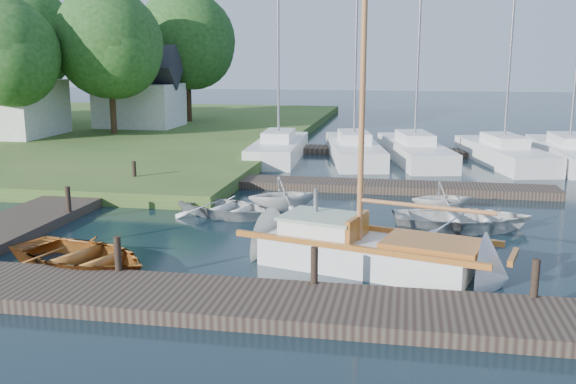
% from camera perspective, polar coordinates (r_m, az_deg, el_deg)
% --- Properties ---
extents(ground, '(160.00, 160.00, 0.00)m').
position_cam_1_polar(ground, '(18.98, 0.00, -3.55)').
color(ground, black).
rests_on(ground, ground).
extents(near_dock, '(18.00, 2.20, 0.30)m').
position_cam_1_polar(near_dock, '(13.38, -4.76, -9.71)').
color(near_dock, '#2E221C').
rests_on(near_dock, ground).
extents(left_dock, '(2.20, 18.00, 0.30)m').
position_cam_1_polar(left_dock, '(23.49, -18.62, -0.77)').
color(left_dock, '#2E221C').
rests_on(left_dock, ground).
extents(far_dock, '(14.00, 1.60, 0.30)m').
position_cam_1_polar(far_dock, '(25.00, 7.24, 0.52)').
color(far_dock, '#2E221C').
rests_on(far_dock, ground).
extents(pontoon, '(30.00, 1.60, 0.30)m').
position_cam_1_polar(pontoon, '(34.97, 21.41, 3.06)').
color(pontoon, '#2E221C').
rests_on(pontoon, ground).
extents(mooring_post_1, '(0.16, 0.16, 0.80)m').
position_cam_1_polar(mooring_post_1, '(15.09, -14.89, -5.32)').
color(mooring_post_1, black).
rests_on(mooring_post_1, near_dock).
extents(mooring_post_2, '(0.16, 0.16, 0.80)m').
position_cam_1_polar(mooring_post_2, '(13.82, 2.35, -6.52)').
color(mooring_post_2, black).
rests_on(mooring_post_2, near_dock).
extents(mooring_post_3, '(0.16, 0.16, 0.80)m').
position_cam_1_polar(mooring_post_3, '(13.96, 21.12, -7.16)').
color(mooring_post_3, black).
rests_on(mooring_post_3, near_dock).
extents(mooring_post_4, '(0.16, 0.16, 0.80)m').
position_cam_1_polar(mooring_post_4, '(21.19, -18.95, -0.60)').
color(mooring_post_4, black).
rests_on(mooring_post_4, left_dock).
extents(mooring_post_5, '(0.16, 0.16, 0.80)m').
position_cam_1_polar(mooring_post_5, '(25.57, -13.51, 1.79)').
color(mooring_post_5, black).
rests_on(mooring_post_5, left_dock).
extents(sailboat, '(7.41, 3.80, 9.83)m').
position_cam_1_polar(sailboat, '(15.83, 7.56, -5.54)').
color(sailboat, white).
rests_on(sailboat, ground).
extents(dinghy, '(4.73, 4.04, 0.83)m').
position_cam_1_polar(dinghy, '(16.47, -17.98, -5.09)').
color(dinghy, '#915A17').
rests_on(dinghy, ground).
extents(tender_a, '(4.06, 3.53, 0.70)m').
position_cam_1_polar(tender_a, '(20.89, -5.53, -1.16)').
color(tender_a, white).
rests_on(tender_a, ground).
extents(tender_b, '(3.03, 2.88, 1.25)m').
position_cam_1_polar(tender_b, '(21.45, -0.43, -0.01)').
color(tender_b, white).
rests_on(tender_b, ground).
extents(tender_c, '(4.47, 3.47, 0.85)m').
position_cam_1_polar(tender_c, '(19.87, 15.28, -2.00)').
color(tender_c, white).
rests_on(tender_c, ground).
extents(tender_d, '(2.50, 2.30, 1.10)m').
position_cam_1_polar(tender_d, '(21.93, 13.61, -0.27)').
color(tender_d, white).
rests_on(tender_d, ground).
extents(marina_boat_0, '(2.62, 7.99, 11.62)m').
position_cam_1_polar(marina_boat_0, '(32.48, -0.84, 4.03)').
color(marina_boat_0, white).
rests_on(marina_boat_0, ground).
extents(marina_boat_1, '(3.78, 8.59, 11.09)m').
position_cam_1_polar(marina_boat_1, '(32.25, 5.87, 3.90)').
color(marina_boat_1, white).
rests_on(marina_boat_1, ground).
extents(marina_boat_2, '(3.98, 8.79, 12.21)m').
position_cam_1_polar(marina_boat_2, '(32.38, 11.17, 3.78)').
color(marina_boat_2, white).
rests_on(marina_boat_2, ground).
extents(marina_boat_3, '(4.06, 8.40, 12.52)m').
position_cam_1_polar(marina_boat_3, '(32.46, 18.60, 3.41)').
color(marina_boat_3, white).
rests_on(marina_boat_3, ground).
extents(marina_boat_4, '(2.57, 8.83, 10.93)m').
position_cam_1_polar(marina_boat_4, '(33.60, 23.68, 3.26)').
color(marina_boat_4, white).
rests_on(marina_boat_4, ground).
extents(house_a, '(6.30, 5.00, 6.29)m').
position_cam_1_polar(house_a, '(41.27, -24.20, 8.02)').
color(house_a, beige).
rests_on(house_a, shore).
extents(house_c, '(5.25, 4.00, 5.28)m').
position_cam_1_polar(house_c, '(43.64, -13.06, 8.42)').
color(house_c, beige).
rests_on(house_c, shore).
extents(tree_2, '(5.83, 5.75, 7.82)m').
position_cam_1_polar(tree_2, '(38.48, -23.65, 11.27)').
color(tree_2, '#332114').
rests_on(tree_2, shore).
extents(tree_3, '(6.41, 6.38, 8.74)m').
position_cam_1_polar(tree_3, '(39.98, -15.57, 12.62)').
color(tree_3, '#332114').
rests_on(tree_3, shore).
extents(tree_4, '(7.01, 7.01, 9.66)m').
position_cam_1_polar(tree_4, '(47.38, -22.39, 12.69)').
color(tree_4, '#332114').
rests_on(tree_4, shore).
extents(tree_7, '(6.83, 6.83, 9.38)m').
position_cam_1_polar(tree_7, '(46.63, -8.94, 13.24)').
color(tree_7, '#332114').
rests_on(tree_7, shore).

